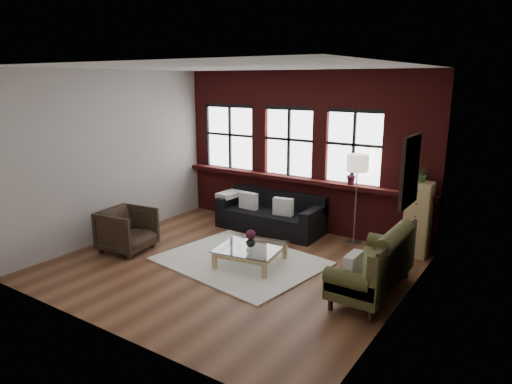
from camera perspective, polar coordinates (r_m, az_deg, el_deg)
The scene contains 26 objects.
floor at distance 7.73m, azimuth -3.11°, elevation -9.11°, with size 5.50×5.50×0.00m, color brown.
ceiling at distance 7.12m, azimuth -3.46°, elevation 15.34°, with size 5.50×5.50×0.00m, color white.
wall_back at distance 9.35m, azimuth 5.95°, elevation 5.10°, with size 5.50×5.50×0.00m, color #B9B2AD.
wall_front at distance 5.52m, azimuth -18.99°, elevation -1.77°, with size 5.50×5.50×0.00m, color #B9B2AD.
wall_left at distance 9.15m, azimuth -17.27°, elevation 4.35°, with size 5.00×5.00×0.00m, color #B9B2AD.
wall_right at distance 6.06m, azimuth 18.06°, elevation -0.33°, with size 5.00×5.00×0.00m, color #B9B2AD.
brick_backwall at distance 9.29m, azimuth 5.78°, elevation 5.05°, with size 5.50×0.12×3.20m, color #551414, non-canonical shape.
sill_ledge at distance 9.32m, azimuth 5.44°, elevation 1.58°, with size 5.50×0.30×0.08m, color #551414.
window_left at distance 10.23m, azimuth -3.18°, elevation 6.76°, with size 1.38×0.10×1.50m, color black, non-canonical shape.
window_mid at distance 9.42m, azimuth 4.21°, elevation 6.13°, with size 1.38×0.10×1.50m, color black, non-canonical shape.
window_right at distance 8.83m, azimuth 12.18°, elevation 5.33°, with size 1.38×0.10×1.50m, color black, non-canonical shape.
wall_poster at distance 6.30m, azimuth 18.71°, elevation 2.48°, with size 0.05×0.74×0.94m, color black, non-canonical shape.
shag_rug at distance 7.85m, azimuth -1.94°, elevation -8.60°, with size 2.57×2.02×0.03m, color white.
dark_sofa at distance 9.30m, azimuth 1.78°, elevation -2.50°, with size 2.17×0.88×0.79m, color black, non-canonical shape.
pillow_a at distance 9.41m, azimuth -0.94°, elevation -1.09°, with size 0.40×0.14×0.34m, color silver.
pillow_b at distance 8.99m, azimuth 3.42°, elevation -1.84°, with size 0.40×0.14×0.34m, color silver.
vintage_settee at distance 6.80m, azimuth 14.40°, elevation -8.36°, with size 0.82×1.84×0.98m, color #41401E, non-canonical shape.
pillow_settee at distance 6.29m, azimuth 12.03°, elevation -9.01°, with size 0.14×0.38×0.34m, color silver.
armchair at distance 8.54m, azimuth -15.80°, elevation -4.59°, with size 0.83×0.85×0.77m, color black.
coffee_table at distance 7.67m, azimuth -0.66°, elevation -7.97°, with size 1.00×1.00×0.34m, color tan, non-canonical shape.
vase at distance 7.58m, azimuth -0.67°, elevation -6.20°, with size 0.16×0.16×0.17m, color #B2B2B2.
flowers at distance 7.54m, azimuth -0.67°, elevation -5.36°, with size 0.17×0.17×0.17m, color #48182E.
drawer_chest at distance 8.39m, azimuth 19.60°, elevation -3.24°, with size 0.41×0.41×1.32m, color tan.
potted_plant_top at distance 8.20m, azimuth 20.06°, elevation 2.22°, with size 0.28×0.24×0.31m, color #2D5923.
floor_lamp at distance 8.63m, azimuth 12.39°, elevation -0.48°, with size 0.40×0.40×1.84m, color #A5A5A8, non-canonical shape.
sill_plant at distance 8.78m, azimuth 11.94°, elevation 2.14°, with size 0.21×0.17×0.39m, color #48182E.
Camera 1 is at (4.27, -5.70, 3.02)m, focal length 32.00 mm.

